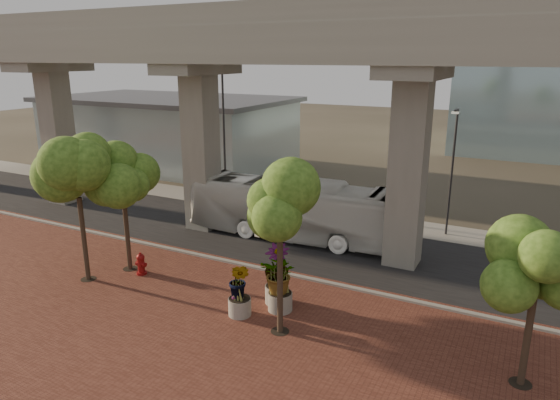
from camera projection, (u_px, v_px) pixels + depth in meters
The scene contains 18 objects.
ground at pixel (277, 256), 25.91m from camera, with size 160.00×160.00×0.00m, color #383429.
brick_plaza at pixel (180, 326), 19.07m from camera, with size 70.00×13.00×0.06m, color brown.
asphalt_road at pixel (294, 243), 27.61m from camera, with size 90.00×8.00×0.04m, color black.
curb_strip at pixel (258, 268), 24.18m from camera, with size 70.00×0.25×0.16m, color gray.
far_sidewalk at pixel (330, 216), 32.30m from camera, with size 90.00×3.00×0.06m, color gray.
transit_viaduct at pixel (295, 111), 25.59m from camera, with size 72.00×5.60×12.40m.
station_pavilion at pixel (169, 130), 47.48m from camera, with size 23.00×13.00×6.30m.
transit_bus at pixel (292, 210), 28.01m from camera, with size 2.82×12.00×3.34m, color white.
fire_hydrant at pixel (141, 264), 23.45m from camera, with size 0.54×0.49×1.08m.
planter_front at pixel (280, 277), 19.84m from camera, with size 2.20×2.20×2.42m.
planter_right at pixel (277, 268), 20.43m from camera, with size 2.41×2.41×2.58m.
planter_left at pixel (239, 284), 19.50m from camera, with size 2.02×2.02×2.23m.
street_tree_far_west at pixel (76, 172), 21.64m from camera, with size 3.95×3.95×6.89m.
street_tree_near_west at pixel (121, 171), 22.83m from camera, with size 3.62×3.62×6.54m.
street_tree_near_east at pixel (280, 208), 17.34m from camera, with size 3.41×3.41×6.40m.
street_tree_far_east at pixel (538, 270), 14.63m from camera, with size 3.01×3.01×5.27m.
streetlamp_west at pixel (223, 128), 34.17m from camera, with size 0.44×1.30×8.95m.
streetlamp_east at pixel (452, 164), 27.66m from camera, with size 0.36×1.05×7.23m.
Camera 1 is at (11.18, -21.33, 9.98)m, focal length 32.00 mm.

